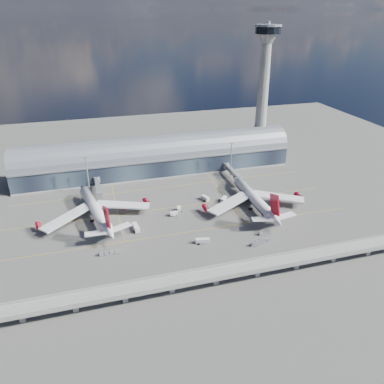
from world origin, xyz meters
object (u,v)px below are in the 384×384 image
object	(u,v)px
floodlight_mast_right	(231,159)
service_truck_0	(136,228)
service_truck_1	(174,214)
floodlight_mast_left	(88,174)
cargo_train_2	(265,233)
service_truck_4	(179,209)
service_truck_5	(205,198)
airliner_left	(96,210)
airliner_right	(255,199)
service_truck_2	(203,241)
control_tower	(263,95)
cargo_train_0	(109,253)
service_truck_3	(224,199)
cargo_train_1	(260,242)

from	to	relation	value
floodlight_mast_right	service_truck_0	size ratio (longest dim) A/B	3.19
service_truck_1	floodlight_mast_left	bearing A→B (deg)	45.89
cargo_train_2	service_truck_1	bearing A→B (deg)	61.05
service_truck_4	service_truck_0	bearing A→B (deg)	-140.80
service_truck_0	service_truck_5	distance (m)	53.49
floodlight_mast_left	airliner_left	world-z (taller)	floodlight_mast_left
floodlight_mast_left	floodlight_mast_right	bearing A→B (deg)	0.00
airliner_left	airliner_right	distance (m)	94.97
service_truck_5	service_truck_2	bearing A→B (deg)	-132.59
airliner_right	service_truck_0	world-z (taller)	airliner_right
airliner_left	service_truck_2	world-z (taller)	airliner_left
control_tower	floodlight_mast_left	distance (m)	143.01
airliner_right	floodlight_mast_right	bearing A→B (deg)	86.63
service_truck_0	cargo_train_2	distance (m)	71.10
control_tower	service_truck_2	xyz separation A→B (m)	(-80.78, -105.52, -50.27)
service_truck_0	service_truck_4	world-z (taller)	service_truck_0
control_tower	service_truck_1	world-z (taller)	control_tower
floodlight_mast_right	airliner_left	distance (m)	104.62
floodlight_mast_left	floodlight_mast_right	world-z (taller)	same
floodlight_mast_left	service_truck_4	bearing A→B (deg)	-38.64
floodlight_mast_right	cargo_train_0	distance (m)	120.18
airliner_left	cargo_train_0	bearing A→B (deg)	-95.21
airliner_left	cargo_train_2	bearing A→B (deg)	-36.99
cargo_train_2	service_truck_3	bearing A→B (deg)	20.00
floodlight_mast_left	cargo_train_1	distance (m)	120.47
airliner_right	service_truck_4	distance (m)	46.61
service_truck_3	service_truck_1	bearing A→B (deg)	-122.15
service_truck_1	cargo_train_2	world-z (taller)	service_truck_1
airliner_right	service_truck_4	xyz separation A→B (m)	(-45.70, 8.09, -4.29)
airliner_left	service_truck_5	distance (m)	68.53
floodlight_mast_right	airliner_right	distance (m)	49.57
floodlight_mast_left	service_truck_3	size ratio (longest dim) A/B	4.38
airliner_right	service_truck_1	size ratio (longest dim) A/B	15.37
service_truck_0	cargo_train_0	bearing A→B (deg)	-136.19
control_tower	service_truck_4	xyz separation A→B (m)	(-84.08, -68.71, -50.30)
service_truck_0	cargo_train_2	xyz separation A→B (m)	(67.06, -23.61, -0.73)
service_truck_1	cargo_train_0	xyz separation A→B (m)	(-40.16, -29.02, -0.42)
floodlight_mast_right	airliner_right	size ratio (longest dim) A/B	0.38
airliner_left	service_truck_4	world-z (taller)	airliner_left
airliner_right	cargo_train_1	world-z (taller)	airliner_right
service_truck_0	service_truck_5	world-z (taller)	service_truck_0
airliner_right	service_truck_1	xyz separation A→B (m)	(-50.03, 3.49, -4.33)
service_truck_1	service_truck_4	xyz separation A→B (m)	(4.32, 4.61, 0.04)
control_tower	floodlight_mast_left	size ratio (longest dim) A/B	4.01
control_tower	cargo_train_1	world-z (taller)	control_tower
airliner_right	airliner_left	bearing A→B (deg)	173.39
airliner_left	service_truck_4	bearing A→B (deg)	-15.85
cargo_train_1	cargo_train_2	distance (m)	10.10
floodlight_mast_left	airliner_left	distance (m)	37.74
airliner_left	service_truck_1	bearing A→B (deg)	-22.15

